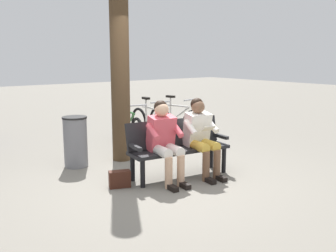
{
  "coord_description": "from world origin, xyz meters",
  "views": [
    {
      "loc": [
        3.31,
        4.41,
        1.84
      ],
      "look_at": [
        -0.3,
        -0.32,
        0.75
      ],
      "focal_mm": 41.06,
      "sensor_mm": 36.0,
      "label": 1
    }
  ],
  "objects": [
    {
      "name": "ground_plane",
      "position": [
        0.0,
        0.0,
        0.0
      ],
      "size": [
        40.0,
        40.0,
        0.0
      ],
      "primitive_type": "plane",
      "color": "slate"
    },
    {
      "name": "person_companion",
      "position": [
        0.03,
        0.02,
        0.66
      ],
      "size": [
        0.53,
        0.8,
        1.2
      ],
      "rotation": [
        0.0,
        0.0,
        -0.13
      ],
      "color": "#D84C59",
      "rests_on": "ground"
    },
    {
      "name": "bicycle_green",
      "position": [
        -0.77,
        -2.31,
        0.36
      ],
      "size": [
        0.5,
        1.66,
        0.94
      ],
      "rotation": [
        0.0,
        0.0,
        1.38
      ],
      "color": "black",
      "rests_on": "ground"
    },
    {
      "name": "bench",
      "position": [
        -0.31,
        -0.1,
        0.51
      ],
      "size": [
        1.65,
        0.68,
        0.87
      ],
      "rotation": [
        0.0,
        0.0,
        -0.13
      ],
      "color": "black",
      "rests_on": "ground"
    },
    {
      "name": "bicycle_black",
      "position": [
        -1.45,
        -2.47,
        0.36
      ],
      "size": [
        0.48,
        1.68,
        0.94
      ],
      "rotation": [
        0.0,
        0.0,
        1.52
      ],
      "color": "black",
      "rests_on": "ground"
    },
    {
      "name": "litter_bin",
      "position": [
        0.74,
        -1.51,
        0.43
      ],
      "size": [
        0.41,
        0.41,
        0.85
      ],
      "color": "slate",
      "rests_on": "ground"
    },
    {
      "name": "person_reading",
      "position": [
        -0.61,
        0.1,
        0.66
      ],
      "size": [
        0.53,
        0.8,
        1.2
      ],
      "rotation": [
        0.0,
        0.0,
        -0.13
      ],
      "color": "white",
      "rests_on": "ground"
    },
    {
      "name": "handbag",
      "position": [
        0.69,
        -0.15,
        0.12
      ],
      "size": [
        0.33,
        0.24,
        0.24
      ],
      "primitive_type": "cube",
      "rotation": [
        0.0,
        0.0,
        -0.36
      ],
      "color": "#3F1E14",
      "rests_on": "ground"
    },
    {
      "name": "tree_trunk",
      "position": [
        -0.09,
        -1.42,
        1.86
      ],
      "size": [
        0.33,
        0.33,
        3.73
      ],
      "primitive_type": "cylinder",
      "color": "#4C3823",
      "rests_on": "ground"
    },
    {
      "name": "bicycle_blue",
      "position": [
        -2.15,
        -2.43,
        0.36
      ],
      "size": [
        0.53,
        1.66,
        0.94
      ],
      "rotation": [
        0.0,
        0.0,
        1.78
      ],
      "color": "black",
      "rests_on": "ground"
    }
  ]
}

